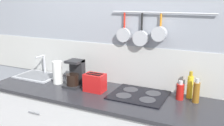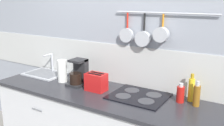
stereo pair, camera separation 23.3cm
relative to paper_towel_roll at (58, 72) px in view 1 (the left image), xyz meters
name	(u,v)px [view 1 (the left image)]	position (x,y,z in m)	size (l,w,h in m)	color
wall_back	(121,51)	(0.61, 0.32, 0.24)	(7.20, 0.16, 2.60)	#999EA8
countertop	(105,96)	(0.61, -0.06, -0.14)	(2.53, 0.68, 0.03)	#2D2D33
sink_basin	(38,75)	(-0.37, 0.10, -0.11)	(0.49, 0.35, 0.24)	#B7BABF
paper_towel_roll	(58,72)	(0.00, 0.00, 0.00)	(0.11, 0.11, 0.25)	white
coffee_maker	(75,75)	(0.22, 0.02, -0.01)	(0.18, 0.21, 0.28)	#262628
toaster	(95,82)	(0.48, -0.03, -0.03)	(0.22, 0.14, 0.18)	red
cooktop	(139,95)	(0.93, 0.05, -0.12)	(0.52, 0.45, 0.01)	black
bottle_olive_oil	(180,91)	(1.30, 0.13, -0.05)	(0.07, 0.07, 0.18)	red
bottle_vinegar	(190,86)	(1.37, 0.20, -0.01)	(0.05, 0.05, 0.26)	yellow
bottle_sesame_oil	(196,92)	(1.44, 0.12, -0.02)	(0.06, 0.06, 0.23)	#8C5919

